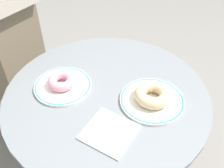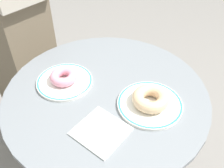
{
  "view_description": "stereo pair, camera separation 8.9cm",
  "coord_description": "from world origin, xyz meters",
  "px_view_note": "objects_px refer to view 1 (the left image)",
  "views": [
    {
      "loc": [
        0.19,
        -0.62,
        1.37
      ],
      "look_at": [
        0.01,
        0.02,
        0.77
      ],
      "focal_mm": 41.45,
      "sensor_mm": 36.0,
      "label": 1
    },
    {
      "loc": [
        0.27,
        -0.59,
        1.37
      ],
      "look_at": [
        0.01,
        0.02,
        0.77
      ],
      "focal_mm": 41.45,
      "sensor_mm": 36.0,
      "label": 2
    }
  ],
  "objects_px": {
    "plate_left": "(63,86)",
    "donut_glazed": "(153,95)",
    "donut_pink_frosted": "(62,81)",
    "paper_napkin": "(109,132)",
    "cafe_table": "(107,131)",
    "plate_right": "(152,100)"
  },
  "relations": [
    {
      "from": "plate_left",
      "to": "donut_glazed",
      "type": "height_order",
      "value": "donut_glazed"
    },
    {
      "from": "donut_pink_frosted",
      "to": "paper_napkin",
      "type": "relative_size",
      "value": 0.69
    },
    {
      "from": "cafe_table",
      "to": "donut_pink_frosted",
      "type": "distance_m",
      "value": 0.29
    },
    {
      "from": "paper_napkin",
      "to": "donut_glazed",
      "type": "bearing_deg",
      "value": 57.82
    },
    {
      "from": "plate_right",
      "to": "donut_pink_frosted",
      "type": "bearing_deg",
      "value": -177.59
    },
    {
      "from": "donut_pink_frosted",
      "to": "plate_left",
      "type": "bearing_deg",
      "value": 17.71
    },
    {
      "from": "plate_left",
      "to": "donut_pink_frosted",
      "type": "bearing_deg",
      "value": -162.29
    },
    {
      "from": "cafe_table",
      "to": "donut_glazed",
      "type": "distance_m",
      "value": 0.29
    },
    {
      "from": "cafe_table",
      "to": "plate_right",
      "type": "bearing_deg",
      "value": 0.39
    },
    {
      "from": "plate_left",
      "to": "paper_napkin",
      "type": "height_order",
      "value": "plate_left"
    },
    {
      "from": "plate_left",
      "to": "plate_right",
      "type": "relative_size",
      "value": 0.94
    },
    {
      "from": "plate_left",
      "to": "donut_glazed",
      "type": "xyz_separation_m",
      "value": [
        0.32,
        0.01,
        0.03
      ]
    },
    {
      "from": "cafe_table",
      "to": "paper_napkin",
      "type": "bearing_deg",
      "value": -71.06
    },
    {
      "from": "plate_right",
      "to": "paper_napkin",
      "type": "relative_size",
      "value": 1.5
    },
    {
      "from": "cafe_table",
      "to": "plate_left",
      "type": "xyz_separation_m",
      "value": [
        -0.16,
        -0.01,
        0.22
      ]
    },
    {
      "from": "plate_left",
      "to": "paper_napkin",
      "type": "xyz_separation_m",
      "value": [
        0.21,
        -0.15,
        -0.0
      ]
    },
    {
      "from": "donut_glazed",
      "to": "paper_napkin",
      "type": "relative_size",
      "value": 0.85
    },
    {
      "from": "donut_pink_frosted",
      "to": "cafe_table",
      "type": "bearing_deg",
      "value": 4.41
    },
    {
      "from": "cafe_table",
      "to": "plate_left",
      "type": "distance_m",
      "value": 0.27
    },
    {
      "from": "plate_left",
      "to": "plate_right",
      "type": "distance_m",
      "value": 0.32
    },
    {
      "from": "cafe_table",
      "to": "donut_glazed",
      "type": "height_order",
      "value": "donut_glazed"
    },
    {
      "from": "plate_left",
      "to": "donut_pink_frosted",
      "type": "xyz_separation_m",
      "value": [
        -0.0,
        -0.0,
        0.02
      ]
    }
  ]
}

